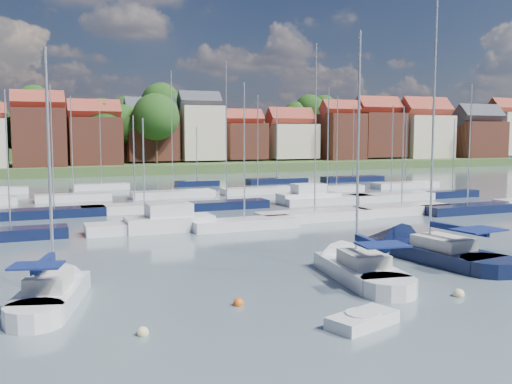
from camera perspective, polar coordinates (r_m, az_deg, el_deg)
name	(u,v)px	position (r m, az deg, el deg)	size (l,w,h in m)	color
ground	(174,201)	(67.11, -8.21, -0.91)	(260.00, 260.00, 0.00)	#485761
sailboat_left	(56,292)	(28.88, -19.34, -9.38)	(4.86, 9.50, 12.60)	silver
sailboat_centre	(351,267)	(32.58, 9.46, -7.43)	(4.19, 10.80, 14.35)	silver
sailboat_navy	(417,250)	(38.34, 15.77, -5.58)	(4.90, 12.78, 17.21)	black
tender	(362,320)	(24.08, 10.60, -12.47)	(3.40, 2.37, 0.67)	silver
buoy_b	(143,335)	(23.22, -11.27, -13.86)	(0.48, 0.48, 0.48)	beige
buoy_c	(238,305)	(26.47, -1.78, -11.27)	(0.49, 0.49, 0.49)	#D85914
buoy_d	(459,296)	(29.53, 19.61, -9.80)	(0.54, 0.54, 0.54)	beige
buoy_e	(365,251)	(39.05, 10.82, -5.78)	(0.46, 0.46, 0.46)	#D85914
marina_field	(202,201)	(62.91, -5.47, -0.93)	(79.62, 41.41, 15.93)	silver
far_shore_town	(98,146)	(158.47, -15.55, 4.44)	(212.46, 90.00, 22.27)	#3D572B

